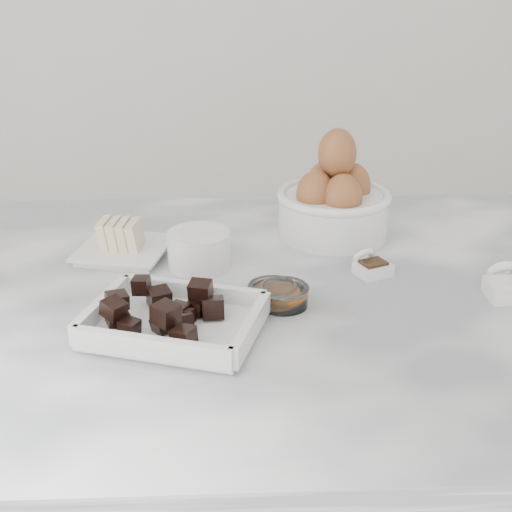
{
  "coord_description": "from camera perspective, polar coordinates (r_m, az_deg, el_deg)",
  "views": [
    {
      "loc": [
        -0.02,
        -0.89,
        1.38
      ],
      "look_at": [
        0.02,
        0.03,
        0.98
      ],
      "focal_mm": 50.0,
      "sensor_mm": 36.0,
      "label": 1
    }
  ],
  "objects": [
    {
      "name": "marble_slab",
      "position": [
        1.0,
        -1.07,
        -3.84
      ],
      "size": [
        1.2,
        0.8,
        0.04
      ],
      "primitive_type": "cube",
      "color": "white",
      "rests_on": "cabinet"
    },
    {
      "name": "chocolate_dish",
      "position": [
        0.89,
        -6.58,
        -4.8
      ],
      "size": [
        0.25,
        0.22,
        0.06
      ],
      "color": "white",
      "rests_on": "marble_slab"
    },
    {
      "name": "butter_plate",
      "position": [
        1.12,
        -10.65,
        1.0
      ],
      "size": [
        0.16,
        0.16,
        0.06
      ],
      "color": "white",
      "rests_on": "marble_slab"
    },
    {
      "name": "sugar_ramekin",
      "position": [
        1.06,
        -4.58,
        0.62
      ],
      "size": [
        0.09,
        0.09,
        0.06
      ],
      "color": "white",
      "rests_on": "marble_slab"
    },
    {
      "name": "egg_bowl",
      "position": [
        1.17,
        6.24,
        4.34
      ],
      "size": [
        0.19,
        0.19,
        0.18
      ],
      "color": "white",
      "rests_on": "marble_slab"
    },
    {
      "name": "honey_bowl",
      "position": [
        0.95,
        1.32,
        -3.05
      ],
      "size": [
        0.07,
        0.07,
        0.03
      ],
      "color": "white",
      "rests_on": "marble_slab"
    },
    {
      "name": "zest_bowl",
      "position": [
        0.95,
        2.24,
        -3.12
      ],
      "size": [
        0.07,
        0.07,
        0.03
      ],
      "color": "white",
      "rests_on": "marble_slab"
    },
    {
      "name": "vanilla_spoon",
      "position": [
        1.06,
        9.16,
        -0.76
      ],
      "size": [
        0.06,
        0.07,
        0.04
      ],
      "color": "white",
      "rests_on": "marble_slab"
    },
    {
      "name": "salt_spoon",
      "position": [
        1.04,
        19.56,
        -2.18
      ],
      "size": [
        0.06,
        0.08,
        0.05
      ],
      "color": "white",
      "rests_on": "marble_slab"
    }
  ]
}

